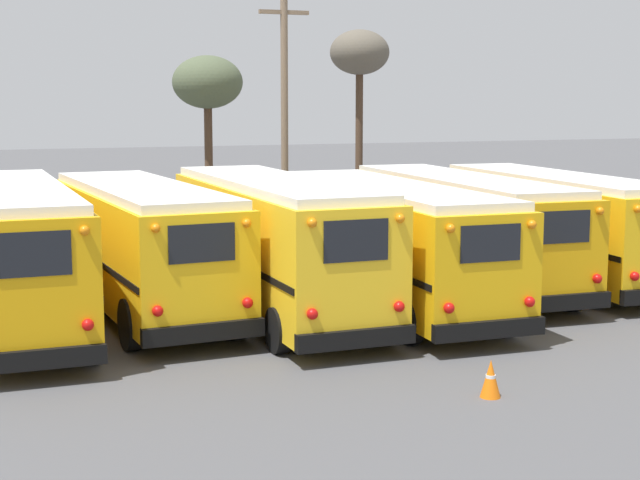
% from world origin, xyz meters
% --- Properties ---
extents(ground_plane, '(160.00, 160.00, 0.00)m').
position_xyz_m(ground_plane, '(0.00, 0.00, 0.00)').
color(ground_plane, '#4C4C4F').
extents(school_bus_0, '(2.49, 10.15, 3.21)m').
position_xyz_m(school_bus_0, '(-7.32, -0.34, 1.74)').
color(school_bus_0, '#E5A00C').
rests_on(school_bus_0, ground).
extents(school_bus_1, '(3.06, 9.73, 3.09)m').
position_xyz_m(school_bus_1, '(-4.39, 0.18, 1.70)').
color(school_bus_1, yellow).
rests_on(school_bus_1, ground).
extents(school_bus_2, '(2.59, 9.99, 3.23)m').
position_xyz_m(school_bus_2, '(-1.46, -1.01, 1.75)').
color(school_bus_2, yellow).
rests_on(school_bus_2, ground).
extents(school_bus_3, '(2.78, 10.38, 3.03)m').
position_xyz_m(school_bus_3, '(1.46, -1.17, 1.66)').
color(school_bus_3, '#EAAA0F').
rests_on(school_bus_3, ground).
extents(school_bus_4, '(2.94, 10.52, 3.02)m').
position_xyz_m(school_bus_4, '(4.39, 0.48, 1.66)').
color(school_bus_4, '#E5A00C').
rests_on(school_bus_4, ground).
extents(school_bus_5, '(2.91, 10.04, 3.00)m').
position_xyz_m(school_bus_5, '(7.32, 0.26, 1.63)').
color(school_bus_5, yellow).
rests_on(school_bus_5, ground).
extents(utility_pole, '(1.80, 0.25, 9.15)m').
position_xyz_m(utility_pole, '(2.52, 9.75, 4.77)').
color(utility_pole, '#75604C').
rests_on(utility_pole, ground).
extents(bare_tree_0, '(2.66, 2.66, 8.14)m').
position_xyz_m(bare_tree_0, '(8.84, 17.80, 6.95)').
color(bare_tree_0, '#473323').
rests_on(bare_tree_0, ground).
extents(bare_tree_1, '(2.71, 2.71, 6.74)m').
position_xyz_m(bare_tree_1, '(0.90, 14.11, 5.62)').
color(bare_tree_1, '#473323').
rests_on(bare_tree_1, ground).
extents(fence_line, '(22.71, 0.06, 1.42)m').
position_xyz_m(fence_line, '(-0.00, 6.69, 0.99)').
color(fence_line, '#939399').
rests_on(fence_line, ground).
extents(traffic_cone, '(0.36, 0.36, 0.67)m').
position_xyz_m(traffic_cone, '(-0.10, -8.71, 0.33)').
color(traffic_cone, orange).
rests_on(traffic_cone, ground).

